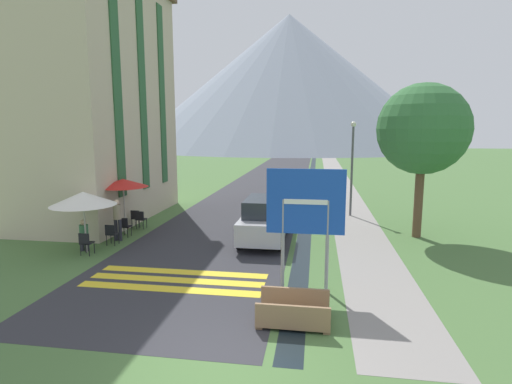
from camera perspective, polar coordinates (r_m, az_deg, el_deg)
name	(u,v)px	position (r m, az deg, el deg)	size (l,w,h in m)	color
ground_plane	(292,197)	(27.50, 5.10, -0.69)	(160.00, 160.00, 0.00)	#476B38
road	(272,179)	(37.58, 2.27, 1.90)	(6.40, 60.00, 0.01)	#2D2D33
footpath	(338,180)	(37.39, 11.60, 1.70)	(2.20, 60.00, 0.01)	gray
drainage_channel	(311,179)	(37.35, 7.92, 1.78)	(0.60, 60.00, 0.00)	black
crosswalk_marking	(176,280)	(12.71, -11.31, -12.23)	(5.44, 1.84, 0.01)	yellow
mountain_distant	(289,82)	(106.45, 4.67, 15.35)	(80.92, 80.92, 33.31)	gray
hotel_building	(95,83)	(22.16, -22.01, 14.20)	(5.43, 9.74, 12.80)	#BCAD93
road_sign	(305,211)	(11.14, 7.08, -2.71)	(2.17, 0.11, 3.49)	gray
footbridge	(294,313)	(9.96, 5.40, -16.85)	(1.70, 1.10, 0.65)	#846647
parked_car_near	(265,219)	(16.43, 1.27, -3.91)	(1.80, 4.42, 1.82)	#B2B2B7
parked_car_far	(283,186)	(26.05, 3.94, 0.81)	(1.78, 3.84, 1.82)	#A31919
cafe_chair_near_right	(111,233)	(16.88, -19.96, -5.50)	(0.40, 0.40, 0.85)	black
cafe_chair_far_right	(136,217)	(19.49, -16.77, -3.46)	(0.40, 0.40, 0.85)	black
cafe_chair_middle	(125,225)	(17.98, -18.26, -4.55)	(0.40, 0.40, 0.85)	black
cafe_chair_nearest	(86,242)	(15.90, -23.15, -6.55)	(0.40, 0.40, 0.85)	black
cafe_chair_far_left	(141,218)	(19.20, -16.15, -3.61)	(0.40, 0.40, 0.85)	black
cafe_umbrella_front_white	(83,199)	(15.95, -23.46, -0.86)	(2.35, 2.35, 2.30)	#B7B2A8
cafe_umbrella_middle_red	(123,183)	(18.24, -18.45, 1.23)	(2.13, 2.13, 2.45)	#B7B2A8
person_seated_near	(84,234)	(16.46, -23.36, -5.47)	(0.32, 0.32, 1.22)	#282833
person_standing_terrace	(117,217)	(17.38, -19.19, -3.36)	(0.32, 0.32, 1.74)	#282833
streetlamp	(352,160)	(21.63, 13.58, 4.42)	(0.28, 0.28, 4.98)	#515156
tree_by_path	(423,129)	(18.02, 22.75, 8.24)	(3.75, 3.75, 6.46)	brown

